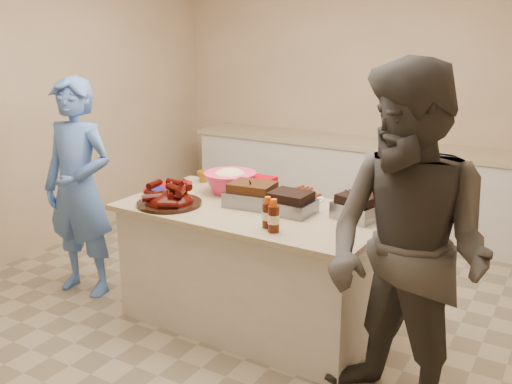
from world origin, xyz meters
The scene contains 19 objects.
room centered at (0.00, 0.00, 0.00)m, with size 4.50×5.00×2.70m, color tan, non-canonical shape.
back_counter centered at (0.00, 2.20, 0.45)m, with size 3.60×0.64×0.90m, color beige, non-canonical shape.
island centered at (0.15, -0.14, 0.00)m, with size 1.79×0.94×0.85m, color beige, non-canonical shape.
rib_platter centered at (-0.38, -0.37, 0.85)m, with size 0.45×0.45×0.18m, color #410602, non-canonical shape.
pulled_pork_tray centered at (0.12, -0.09, 0.85)m, with size 0.34×0.26×0.10m, color #47230F.
brisket_tray centered at (0.42, -0.10, 0.85)m, with size 0.30×0.25×0.09m, color black.
roasting_pan centered at (0.84, 0.03, 0.85)m, with size 0.27×0.27×0.11m, color gray.
coleslaw_bowl centered at (-0.18, 0.09, 0.85)m, with size 0.39×0.39×0.26m, color #FA3269, non-canonical shape.
sausage_plate centered at (0.36, 0.22, 0.85)m, with size 0.27×0.27×0.05m, color silver.
mac_cheese_dish centered at (0.75, 0.21, 0.85)m, with size 0.28×0.21×0.08m, color orange.
bbq_bottle_a centered at (0.43, -0.42, 0.85)m, with size 0.07×0.07×0.19m, color #3C1307.
bbq_bottle_b centered at (0.50, -0.47, 0.85)m, with size 0.07×0.07×0.20m, color #3C1307.
mustard_bottle centered at (-0.09, 0.03, 0.85)m, with size 0.04×0.04×0.11m, color #FFC900.
sauce_bowl centered at (0.20, 0.08, 0.85)m, with size 0.12×0.04×0.12m, color silver.
plate_stack_large centered at (-0.62, 0.02, 0.85)m, with size 0.24×0.24×0.03m, color #A50009.
plate_stack_small centered at (-0.65, -0.17, 0.85)m, with size 0.20×0.20×0.03m, color #A50009.
plastic_cup centered at (-0.53, 0.24, 0.85)m, with size 0.09×0.09×0.09m, color #8B5B09.
basket_stack centered at (-0.01, 0.24, 0.85)m, with size 0.22×0.16×0.11m, color #A50009.
guest_blue centered at (-1.25, -0.37, 0.00)m, with size 0.61×1.68×0.40m, color #4E77CB.
Camera 1 is at (2.04, -3.27, 2.03)m, focal length 40.00 mm.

